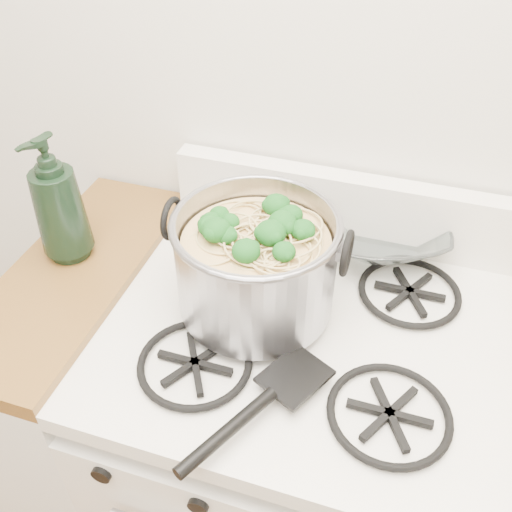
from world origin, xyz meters
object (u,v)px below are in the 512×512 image
(stock_pot, at_px, (256,265))
(spatula, at_px, (295,373))
(gas_range, at_px, (297,461))
(bottle, at_px, (57,199))
(glass_bowl, at_px, (384,239))

(stock_pot, relative_size, spatula, 1.08)
(stock_pot, bearing_deg, gas_range, -10.44)
(bottle, bearing_deg, glass_bowl, 37.24)
(bottle, bearing_deg, stock_pot, 13.64)
(gas_range, distance_m, spatula, 0.52)
(gas_range, distance_m, glass_bowl, 0.58)
(stock_pot, height_order, glass_bowl, stock_pot)
(stock_pot, xyz_separation_m, spatula, (0.12, -0.15, -0.08))
(stock_pot, bearing_deg, bottle, 176.57)
(stock_pot, bearing_deg, glass_bowl, 51.00)
(gas_range, xyz_separation_m, stock_pot, (-0.11, 0.02, 0.58))
(gas_range, bearing_deg, spatula, -86.83)
(gas_range, height_order, stock_pot, stock_pot)
(bottle, bearing_deg, spatula, -1.10)
(gas_range, distance_m, stock_pot, 0.59)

